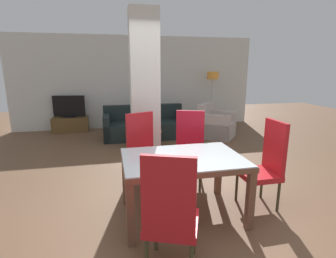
{
  "coord_description": "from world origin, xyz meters",
  "views": [
    {
      "loc": [
        -0.8,
        -2.84,
        1.79
      ],
      "look_at": [
        0.0,
        0.81,
        0.91
      ],
      "focal_mm": 28.0,
      "sensor_mm": 36.0,
      "label": 1
    }
  ],
  "objects_px": {
    "dining_table": "(182,169)",
    "coffee_table": "(146,138)",
    "armchair": "(215,126)",
    "bottle": "(150,125)",
    "sofa": "(145,126)",
    "tv_screen": "(69,107)",
    "dining_chair_head_right": "(266,163)",
    "dining_chair_far_left": "(144,150)",
    "dining_chair_far_right": "(189,147)",
    "dining_chair_near_left": "(170,213)",
    "tv_stand": "(71,124)",
    "floor_lamp": "(213,80)"
  },
  "relations": [
    {
      "from": "dining_table",
      "to": "coffee_table",
      "type": "bearing_deg",
      "value": 91.3
    },
    {
      "from": "armchair",
      "to": "bottle",
      "type": "bearing_deg",
      "value": -30.78
    },
    {
      "from": "sofa",
      "to": "coffee_table",
      "type": "xyz_separation_m",
      "value": [
        -0.11,
        -0.95,
        -0.05
      ]
    },
    {
      "from": "dining_table",
      "to": "tv_screen",
      "type": "height_order",
      "value": "tv_screen"
    },
    {
      "from": "dining_chair_head_right",
      "to": "dining_chair_far_left",
      "type": "bearing_deg",
      "value": 59.45
    },
    {
      "from": "dining_chair_far_right",
      "to": "armchair",
      "type": "relative_size",
      "value": 0.97
    },
    {
      "from": "dining_chair_near_left",
      "to": "dining_chair_far_left",
      "type": "relative_size",
      "value": 1.0
    },
    {
      "from": "dining_chair_far_right",
      "to": "tv_stand",
      "type": "distance_m",
      "value": 4.63
    },
    {
      "from": "dining_chair_near_left",
      "to": "sofa",
      "type": "xyz_separation_m",
      "value": [
        0.4,
        4.75,
        -0.31
      ]
    },
    {
      "from": "dining_chair_near_left",
      "to": "dining_chair_head_right",
      "type": "bearing_deg",
      "value": 53.1
    },
    {
      "from": "sofa",
      "to": "tv_stand",
      "type": "relative_size",
      "value": 2.16
    },
    {
      "from": "dining_chair_near_left",
      "to": "sofa",
      "type": "height_order",
      "value": "dining_chair_near_left"
    },
    {
      "from": "dining_chair_far_left",
      "to": "bottle",
      "type": "height_order",
      "value": "dining_chair_far_left"
    },
    {
      "from": "dining_chair_head_right",
      "to": "bottle",
      "type": "height_order",
      "value": "dining_chair_head_right"
    },
    {
      "from": "coffee_table",
      "to": "tv_screen",
      "type": "relative_size",
      "value": 0.74
    },
    {
      "from": "dining_chair_far_right",
      "to": "bottle",
      "type": "xyz_separation_m",
      "value": [
        -0.32,
        1.9,
        -0.05
      ]
    },
    {
      "from": "coffee_table",
      "to": "tv_stand",
      "type": "bearing_deg",
      "value": 133.44
    },
    {
      "from": "coffee_table",
      "to": "bottle",
      "type": "relative_size",
      "value": 2.42
    },
    {
      "from": "dining_chair_far_right",
      "to": "floor_lamp",
      "type": "bearing_deg",
      "value": -94.29
    },
    {
      "from": "dining_chair_near_left",
      "to": "floor_lamp",
      "type": "xyz_separation_m",
      "value": [
        2.59,
        5.63,
        0.81
      ]
    },
    {
      "from": "dining_chair_head_right",
      "to": "dining_chair_far_right",
      "type": "bearing_deg",
      "value": 40.43
    },
    {
      "from": "bottle",
      "to": "tv_screen",
      "type": "bearing_deg",
      "value": 133.5
    },
    {
      "from": "floor_lamp",
      "to": "bottle",
      "type": "bearing_deg",
      "value": -138.67
    },
    {
      "from": "dining_chair_near_left",
      "to": "dining_chair_far_right",
      "type": "height_order",
      "value": "same"
    },
    {
      "from": "dining_chair_far_left",
      "to": "tv_screen",
      "type": "distance_m",
      "value": 4.33
    },
    {
      "from": "sofa",
      "to": "floor_lamp",
      "type": "xyz_separation_m",
      "value": [
        2.19,
        0.88,
        1.13
      ]
    },
    {
      "from": "dining_chair_head_right",
      "to": "coffee_table",
      "type": "distance_m",
      "value": 3.14
    },
    {
      "from": "dining_chair_far_left",
      "to": "coffee_table",
      "type": "xyz_separation_m",
      "value": [
        0.29,
        2.02,
        -0.37
      ]
    },
    {
      "from": "dining_chair_near_left",
      "to": "dining_chair_far_left",
      "type": "height_order",
      "value": "same"
    },
    {
      "from": "dining_table",
      "to": "tv_stand",
      "type": "xyz_separation_m",
      "value": [
        -1.96,
        4.88,
        -0.39
      ]
    },
    {
      "from": "armchair",
      "to": "coffee_table",
      "type": "relative_size",
      "value": 1.82
    },
    {
      "from": "bottle",
      "to": "tv_screen",
      "type": "height_order",
      "value": "tv_screen"
    },
    {
      "from": "tv_screen",
      "to": "bottle",
      "type": "bearing_deg",
      "value": 141.88
    },
    {
      "from": "dining_chair_far_left",
      "to": "dining_chair_far_right",
      "type": "xyz_separation_m",
      "value": [
        0.71,
        0.02,
        0.0
      ]
    },
    {
      "from": "tv_stand",
      "to": "floor_lamp",
      "type": "xyz_separation_m",
      "value": [
        4.19,
        -0.16,
        1.2
      ]
    },
    {
      "from": "sofa",
      "to": "floor_lamp",
      "type": "relative_size",
      "value": 1.27
    },
    {
      "from": "coffee_table",
      "to": "floor_lamp",
      "type": "height_order",
      "value": "floor_lamp"
    },
    {
      "from": "dining_chair_head_right",
      "to": "dining_table",
      "type": "bearing_deg",
      "value": 90.0
    },
    {
      "from": "dining_chair_far_left",
      "to": "tv_stand",
      "type": "relative_size",
      "value": 1.17
    },
    {
      "from": "coffee_table",
      "to": "dining_table",
      "type": "bearing_deg",
      "value": -88.7
    },
    {
      "from": "dining_chair_far_right",
      "to": "dining_chair_head_right",
      "type": "bearing_deg",
      "value": 152.25
    },
    {
      "from": "dining_chair_head_right",
      "to": "sofa",
      "type": "xyz_separation_m",
      "value": [
        -1.07,
        3.84,
        -0.31
      ]
    },
    {
      "from": "dining_chair_far_left",
      "to": "armchair",
      "type": "bearing_deg",
      "value": -152.77
    },
    {
      "from": "dining_chair_far_right",
      "to": "bottle",
      "type": "distance_m",
      "value": 1.93
    },
    {
      "from": "armchair",
      "to": "tv_screen",
      "type": "bearing_deg",
      "value": -71.61
    },
    {
      "from": "dining_chair_head_right",
      "to": "tv_stand",
      "type": "distance_m",
      "value": 5.78
    },
    {
      "from": "dining_table",
      "to": "tv_screen",
      "type": "distance_m",
      "value": 5.26
    },
    {
      "from": "dining_chair_near_left",
      "to": "dining_chair_far_right",
      "type": "distance_m",
      "value": 1.93
    },
    {
      "from": "sofa",
      "to": "tv_stand",
      "type": "bearing_deg",
      "value": -27.57
    },
    {
      "from": "dining_table",
      "to": "tv_screen",
      "type": "bearing_deg",
      "value": 111.85
    }
  ]
}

